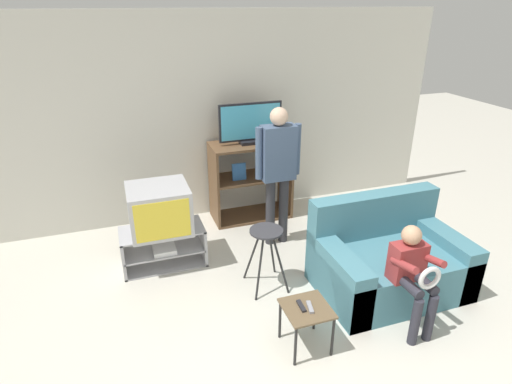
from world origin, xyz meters
TOP-DOWN VIEW (x-y plane):
  - wall_back at (0.00, 3.27)m, footprint 6.40×0.06m
  - tv_stand at (-0.80, 2.16)m, footprint 0.89×0.44m
  - television_main at (-0.80, 2.17)m, footprint 0.63×0.58m
  - media_shelf at (0.47, 2.95)m, footprint 1.03×0.50m
  - television_flat at (0.47, 2.96)m, footprint 0.81×0.20m
  - folding_stool at (0.13, 1.43)m, footprint 0.37×0.41m
  - snack_table at (0.15, 0.53)m, footprint 0.38×0.38m
  - remote_control_black at (0.11, 0.55)m, footprint 0.04×0.15m
  - remote_control_white at (0.17, 0.52)m, footprint 0.07×0.15m
  - couch at (1.27, 1.03)m, footprint 1.41×0.94m
  - person_standing_adult at (0.55, 2.21)m, footprint 0.53×0.20m
  - person_seated_child at (1.11, 0.48)m, footprint 0.33×0.43m

SIDE VIEW (x-z plane):
  - tv_stand at x=-0.80m, z-range 0.00..0.43m
  - couch at x=1.27m, z-range -0.15..0.75m
  - snack_table at x=0.15m, z-range 0.14..0.54m
  - remote_control_black at x=0.11m, z-range 0.40..0.42m
  - remote_control_white at x=0.17m, z-range 0.40..0.42m
  - folding_stool at x=0.13m, z-range 0.19..0.85m
  - media_shelf at x=0.47m, z-range 0.01..1.04m
  - person_seated_child at x=1.11m, z-range 0.10..1.07m
  - television_main at x=-0.80m, z-range 0.43..0.93m
  - person_standing_adult at x=0.55m, z-range 0.18..1.82m
  - television_flat at x=0.47m, z-range 1.02..1.53m
  - wall_back at x=0.00m, z-range 0.00..2.60m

